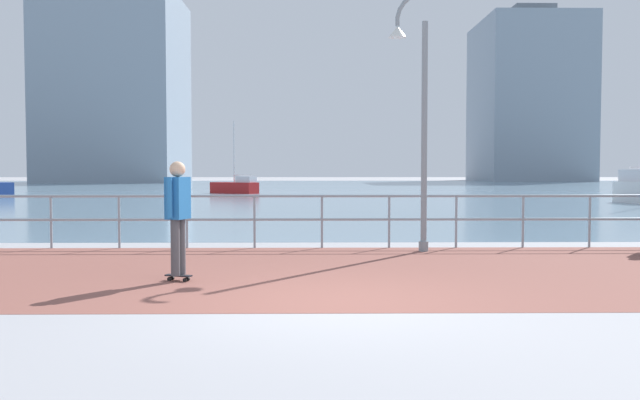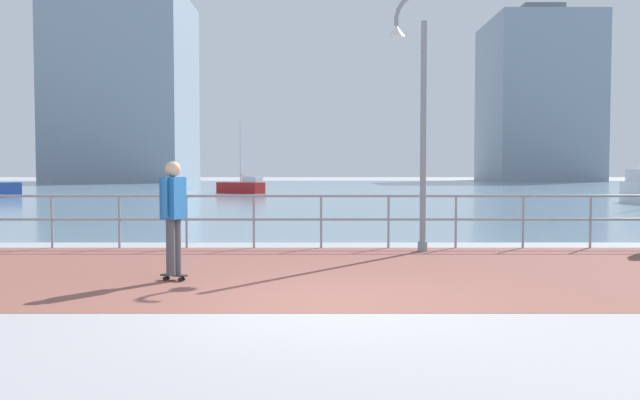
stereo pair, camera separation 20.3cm
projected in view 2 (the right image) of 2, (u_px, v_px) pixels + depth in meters
ground at (323, 192)px, 47.74m from camera, size 220.00×220.00×0.00m
brick_paving at (324, 271)px, 10.30m from camera, size 28.00×6.16×0.01m
harbor_water at (323, 188)px, 58.33m from camera, size 180.00×88.00×0.00m
waterfront_railing at (324, 211)px, 13.35m from camera, size 25.25×0.06×1.11m
lamppost at (418, 108)px, 12.64m from camera, size 0.82×0.36×5.13m
skateboarder at (176, 209)px, 9.35m from camera, size 0.41×0.55×1.74m
sailboat_white at (245, 186)px, 45.55m from camera, size 3.63×2.99×5.11m
tower_brick at (128, 89)px, 89.37m from camera, size 17.60×17.00×27.54m
tower_steel at (540, 100)px, 100.50m from camera, size 15.42×17.04×26.92m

